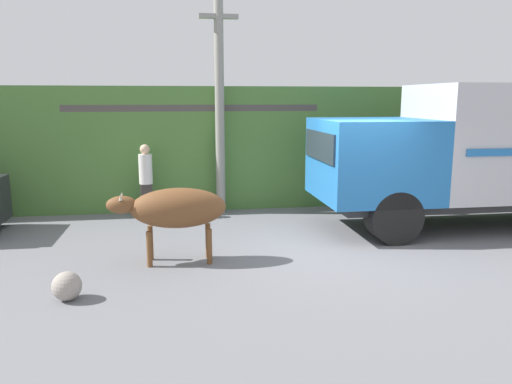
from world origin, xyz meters
TOP-DOWN VIEW (x-y plane):
  - ground_plane at (0.00, 0.00)m, footprint 60.00×60.00m
  - hillside_embankment at (0.00, 6.26)m, footprint 32.00×5.26m
  - building_backdrop at (-2.69, 4.98)m, footprint 6.10×2.70m
  - cargo_truck at (3.67, 1.15)m, footprint 7.41×2.35m
  - brown_cow at (-3.15, -0.28)m, footprint 1.97×0.68m
  - pedestrian_on_hill at (-3.83, 3.17)m, footprint 0.36×0.36m
  - utility_pole at (-2.08, 3.33)m, footprint 0.90×0.22m
  - roadside_rock at (-4.64, -1.70)m, footprint 0.40×0.40m

SIDE VIEW (x-z plane):
  - ground_plane at x=0.00m, z-range 0.00..0.00m
  - roadside_rock at x=-4.64m, z-range 0.00..0.40m
  - brown_cow at x=-3.15m, z-range 0.29..1.57m
  - pedestrian_on_hill at x=-3.83m, z-range 0.10..1.80m
  - building_backdrop at x=-2.69m, z-range 0.01..2.61m
  - hillside_embankment at x=0.00m, z-range 0.00..3.03m
  - cargo_truck at x=3.67m, z-range 0.17..3.19m
  - utility_pole at x=-2.08m, z-range 0.12..5.32m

